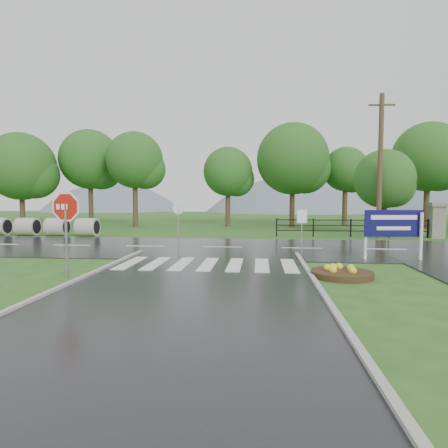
# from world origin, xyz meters

# --- Properties ---
(ground) EXTENTS (120.00, 120.00, 0.00)m
(ground) POSITION_xyz_m (0.00, 0.00, 0.00)
(ground) COLOR #2C5B1E
(ground) RESTS_ON ground
(main_road) EXTENTS (90.00, 8.00, 0.04)m
(main_road) POSITION_xyz_m (0.00, 10.00, 0.00)
(main_road) COLOR black
(main_road) RESTS_ON ground
(crosswalk) EXTENTS (6.50, 2.80, 0.02)m
(crosswalk) POSITION_xyz_m (0.00, 5.00, 0.06)
(crosswalk) COLOR silver
(crosswalk) RESTS_ON ground
(curb_right) EXTENTS (0.15, 24.00, 0.12)m
(curb_right) POSITION_xyz_m (3.55, -4.00, 0.00)
(curb_right) COLOR #A3A39B
(curb_right) RESTS_ON ground
(pillar_west) EXTENTS (1.00, 1.00, 2.24)m
(pillar_west) POSITION_xyz_m (13.00, 16.00, 1.18)
(pillar_west) COLOR gray
(pillar_west) RESTS_ON ground
(fence_west) EXTENTS (9.58, 0.08, 1.20)m
(fence_west) POSITION_xyz_m (7.75, 16.00, 0.72)
(fence_west) COLOR black
(fence_west) RESTS_ON ground
(hills) EXTENTS (102.00, 48.00, 48.00)m
(hills) POSITION_xyz_m (3.49, 65.00, -15.54)
(hills) COLOR slate
(hills) RESTS_ON ground
(treeline) EXTENTS (83.20, 5.20, 10.00)m
(treeline) POSITION_xyz_m (1.00, 24.00, 0.00)
(treeline) COLOR #22581B
(treeline) RESTS_ON ground
(culvert_pipes) EXTENTS (9.70, 1.20, 1.20)m
(culvert_pipes) POSITION_xyz_m (-13.71, 15.00, 0.60)
(culvert_pipes) COLOR #9E9B93
(culvert_pipes) RESTS_ON ground
(stop_sign) EXTENTS (1.29, 0.15, 2.91)m
(stop_sign) POSITION_xyz_m (-4.14, 2.41, 2.01)
(stop_sign) COLOR #939399
(stop_sign) RESTS_ON ground
(estate_billboard) EXTENTS (2.34, 0.31, 2.05)m
(estate_billboard) POSITION_xyz_m (7.26, 6.82, 1.41)
(estate_billboard) COLOR silver
(estate_billboard) RESTS_ON ground
(flower_bed) EXTENTS (1.95, 1.95, 0.39)m
(flower_bed) POSITION_xyz_m (4.55, 3.43, 0.15)
(flower_bed) COLOR #332111
(flower_bed) RESTS_ON ground
(reg_sign_small) EXTENTS (0.43, 0.16, 2.03)m
(reg_sign_small) POSITION_xyz_m (3.69, 7.33, 1.45)
(reg_sign_small) COLOR #939399
(reg_sign_small) RESTS_ON ground
(reg_sign_round) EXTENTS (0.54, 0.08, 2.32)m
(reg_sign_round) POSITION_xyz_m (-1.88, 8.39, 1.46)
(reg_sign_round) COLOR #939399
(reg_sign_round) RESTS_ON ground
(utility_pole_east) EXTENTS (1.59, 0.30, 8.93)m
(utility_pole_east) POSITION_xyz_m (9.32, 15.50, 4.54)
(utility_pole_east) COLOR #473523
(utility_pole_east) RESTS_ON ground
(entrance_tree_left) EXTENTS (3.97, 3.97, 5.80)m
(entrance_tree_left) POSITION_xyz_m (10.22, 17.50, 3.79)
(entrance_tree_left) COLOR #3D2B1C
(entrance_tree_left) RESTS_ON ground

